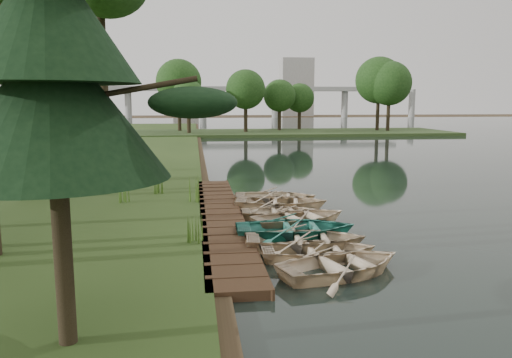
{
  "coord_description": "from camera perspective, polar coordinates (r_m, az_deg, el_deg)",
  "views": [
    {
      "loc": [
        -2.58,
        -18.74,
        4.57
      ],
      "look_at": [
        -0.09,
        1.28,
        1.43
      ],
      "focal_mm": 35.0,
      "sensor_mm": 36.0,
      "label": 1
    }
  ],
  "objects": [
    {
      "name": "rowboat_5",
      "position": [
        19.59,
        2.78,
        -3.54
      ],
      "size": [
        3.09,
        2.23,
        0.64
      ],
      "primitive_type": "imported",
      "rotation": [
        0.0,
        0.0,
        1.56
      ],
      "color": "beige",
      "rests_on": "water"
    },
    {
      "name": "rowboat_2",
      "position": [
        15.52,
        5.72,
        -6.62
      ],
      "size": [
        3.98,
        3.0,
        0.78
      ],
      "primitive_type": "imported",
      "rotation": [
        0.0,
        0.0,
        1.49
      ],
      "color": "beige",
      "rests_on": "water"
    },
    {
      "name": "reeds_3",
      "position": [
        23.8,
        -11.09,
        -0.32
      ],
      "size": [
        0.6,
        0.6,
        1.08
      ],
      "primitive_type": "cone",
      "color": "#3F661E",
      "rests_on": "bank"
    },
    {
      "name": "rowboat_7",
      "position": [
        22.34,
        2.2,
        -1.83
      ],
      "size": [
        4.04,
        3.2,
        0.75
      ],
      "primitive_type": "imported",
      "rotation": [
        0.0,
        0.0,
        1.39
      ],
      "color": "beige",
      "rests_on": "water"
    },
    {
      "name": "building_b",
      "position": [
        163.77,
        -8.04,
        9.28
      ],
      "size": [
        8.0,
        8.0,
        12.0
      ],
      "primitive_type": "cube",
      "color": "#A5A5A0",
      "rests_on": "ground"
    },
    {
      "name": "reeds_0",
      "position": [
        15.39,
        -6.98,
        -5.65
      ],
      "size": [
        0.6,
        0.6,
        0.87
      ],
      "primitive_type": "cone",
      "color": "#3F661E",
      "rests_on": "bank"
    },
    {
      "name": "rowboat_3",
      "position": [
        16.74,
        4.58,
        -5.37
      ],
      "size": [
        4.12,
        3.02,
        0.83
      ],
      "primitive_type": "imported",
      "rotation": [
        0.0,
        0.0,
        1.53
      ],
      "color": "teal",
      "rests_on": "water"
    },
    {
      "name": "boardwalk",
      "position": [
        19.28,
        -4.0,
        -4.42
      ],
      "size": [
        1.6,
        16.0,
        0.3
      ],
      "primitive_type": "cube",
      "color": "#392516",
      "rests_on": "ground"
    },
    {
      "name": "reeds_1",
      "position": [
        21.52,
        -7.04,
        -1.12
      ],
      "size": [
        0.6,
        0.6,
        1.13
      ],
      "primitive_type": "cone",
      "color": "#3F661E",
      "rests_on": "bank"
    },
    {
      "name": "rowboat_6",
      "position": [
        21.05,
        2.86,
        -2.43
      ],
      "size": [
        4.31,
        3.41,
        0.81
      ],
      "primitive_type": "imported",
      "rotation": [
        0.0,
        0.0,
        1.4
      ],
      "color": "beige",
      "rests_on": "water"
    },
    {
      "name": "peninsula",
      "position": [
        69.69,
        1.67,
        5.29
      ],
      "size": [
        50.0,
        14.0,
        0.45
      ],
      "primitive_type": "cube",
      "color": "#2F441E",
      "rests_on": "ground"
    },
    {
      "name": "building_a",
      "position": [
        162.11,
        4.59,
        10.4
      ],
      "size": [
        10.0,
        8.0,
        18.0
      ],
      "primitive_type": "cube",
      "color": "#A5A5A0",
      "rests_on": "ground"
    },
    {
      "name": "rowboat_1",
      "position": [
        14.63,
        7.17,
        -7.77
      ],
      "size": [
        3.47,
        2.53,
        0.7
      ],
      "primitive_type": "imported",
      "rotation": [
        0.0,
        0.0,
        1.54
      ],
      "color": "beige",
      "rests_on": "water"
    },
    {
      "name": "rowboat_0",
      "position": [
        13.47,
        9.87,
        -9.22
      ],
      "size": [
        4.2,
        3.54,
        0.74
      ],
      "primitive_type": "imported",
      "rotation": [
        0.0,
        0.0,
        1.88
      ],
      "color": "beige",
      "rests_on": "water"
    },
    {
      "name": "pine_tree",
      "position": [
        9.07,
        -22.4,
        12.87
      ],
      "size": [
        3.8,
        3.8,
        8.07
      ],
      "color": "black",
      "rests_on": "bank"
    },
    {
      "name": "rowboat_4",
      "position": [
        18.47,
        5.16,
        -4.12
      ],
      "size": [
        4.32,
        3.64,
        0.76
      ],
      "primitive_type": "imported",
      "rotation": [
        0.0,
        0.0,
        1.88
      ],
      "color": "beige",
      "rests_on": "water"
    },
    {
      "name": "bridge",
      "position": [
        139.56,
        -0.97,
        9.89
      ],
      "size": [
        95.9,
        4.0,
        8.6
      ],
      "color": "#A5A5A0",
      "rests_on": "ground"
    },
    {
      "name": "reeds_2",
      "position": [
        21.99,
        -15.0,
        -1.15
      ],
      "size": [
        0.6,
        0.6,
        1.13
      ],
      "primitive_type": "cone",
      "color": "#3F661E",
      "rests_on": "bank"
    },
    {
      "name": "far_trees",
      "position": [
        69.15,
        -1.09,
        10.4
      ],
      "size": [
        45.6,
        5.6,
        8.8
      ],
      "color": "black",
      "rests_on": "peninsula"
    },
    {
      "name": "stored_rowboat",
      "position": [
        28.14,
        -14.95,
        0.5
      ],
      "size": [
        3.86,
        3.57,
        0.65
      ],
      "primitive_type": "imported",
      "rotation": [
        3.14,
        0.0,
        1.01
      ],
      "color": "beige",
      "rests_on": "bank"
    },
    {
      "name": "ground",
      "position": [
        19.46,
        0.73,
        -4.72
      ],
      "size": [
        300.0,
        300.0,
        0.0
      ],
      "primitive_type": "plane",
      "color": "#3D2F1D"
    }
  ]
}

